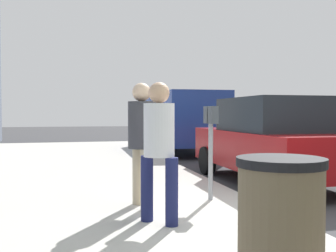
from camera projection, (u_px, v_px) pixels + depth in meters
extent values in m
plane|color=#38383A|center=(300.00, 233.00, 4.70)|extent=(80.00, 80.00, 0.00)
cube|color=#B7B2A8|center=(39.00, 248.00, 3.97)|extent=(28.00, 6.00, 0.15)
cylinder|color=gray|center=(211.00, 162.00, 5.86)|extent=(0.07, 0.07, 1.15)
cube|color=#383D42|center=(213.00, 115.00, 5.74)|extent=(0.16, 0.11, 0.26)
cube|color=#383D42|center=(209.00, 115.00, 5.93)|extent=(0.16, 0.11, 0.26)
cube|color=#268C33|center=(217.00, 114.00, 5.75)|extent=(0.10, 0.01, 0.10)
cube|color=#268C33|center=(212.00, 114.00, 5.94)|extent=(0.10, 0.01, 0.10)
cylinder|color=tan|center=(138.00, 176.00, 5.57)|extent=(0.15, 0.15, 0.82)
cylinder|color=tan|center=(146.00, 180.00, 5.23)|extent=(0.15, 0.15, 0.82)
cylinder|color=#333338|center=(142.00, 125.00, 5.38)|extent=(0.38, 0.38, 0.65)
sphere|color=beige|center=(141.00, 92.00, 5.36)|extent=(0.26, 0.26, 0.26)
cylinder|color=#191E4C|center=(147.00, 188.00, 4.70)|extent=(0.15, 0.15, 0.79)
cylinder|color=#191E4C|center=(172.00, 192.00, 4.49)|extent=(0.15, 0.15, 0.79)
cylinder|color=silver|center=(159.00, 130.00, 4.57)|extent=(0.36, 0.36, 0.63)
sphere|color=tan|center=(159.00, 93.00, 4.56)|extent=(0.25, 0.25, 0.25)
cube|color=maroon|center=(270.00, 149.00, 8.10)|extent=(4.41, 1.86, 0.76)
cube|color=black|center=(275.00, 115.00, 7.88)|extent=(2.21, 1.70, 0.68)
cylinder|color=black|center=(207.00, 160.00, 9.29)|extent=(0.66, 0.22, 0.66)
cylinder|color=black|center=(273.00, 158.00, 9.71)|extent=(0.66, 0.22, 0.66)
cylinder|color=black|center=(264.00, 180.00, 6.52)|extent=(0.66, 0.22, 0.66)
cube|color=navy|center=(182.00, 118.00, 14.41)|extent=(5.26, 2.16, 1.80)
cylinder|color=black|center=(149.00, 140.00, 15.88)|extent=(0.77, 0.24, 0.76)
cylinder|color=black|center=(194.00, 139.00, 16.29)|extent=(0.77, 0.24, 0.76)
cylinder|color=black|center=(167.00, 147.00, 12.58)|extent=(0.77, 0.24, 0.76)
cylinder|color=black|center=(223.00, 145.00, 12.99)|extent=(0.77, 0.24, 0.76)
cylinder|color=brown|center=(280.00, 238.00, 2.59)|extent=(0.56, 0.56, 0.95)
cylinder|color=black|center=(281.00, 162.00, 2.58)|extent=(0.59, 0.59, 0.06)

